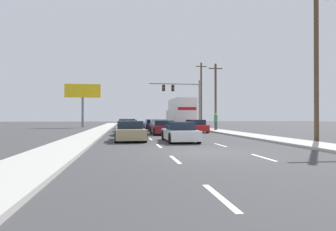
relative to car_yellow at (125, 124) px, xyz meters
name	(u,v)px	position (x,y,z in m)	size (l,w,h in m)	color
ground_plane	(152,129)	(3.49, -2.26, -0.56)	(140.00, 140.00, 0.00)	#3D3D3F
sidewalk_right	(212,130)	(9.86, -7.26, -0.49)	(2.23, 80.00, 0.14)	#B2AFA8
sidewalk_left	(98,131)	(-2.87, -7.26, -0.49)	(2.23, 80.00, 0.14)	#B2AFA8
lane_markings	(154,130)	(3.49, -4.15, -0.56)	(3.54, 62.00, 0.01)	silver
car_yellow	(125,124)	(0.00, 0.00, 0.00)	(2.00, 4.56, 1.23)	yellow
car_blue	(127,126)	(0.25, -7.73, 0.06)	(2.05, 4.05, 1.35)	#1E389E
car_green	(128,128)	(0.25, -13.88, 0.03)	(1.86, 4.60, 1.30)	#196B38
car_tan	(130,132)	(0.32, -20.21, 0.02)	(2.03, 4.49, 1.29)	tan
car_navy	(151,124)	(3.60, 0.13, 0.01)	(1.90, 4.47, 1.24)	#141E4C
car_black	(159,126)	(3.73, -7.25, 0.02)	(1.99, 4.45, 1.27)	black
car_maroon	(163,128)	(3.37, -13.54, 0.02)	(1.98, 4.46, 1.23)	maroon
car_white	(180,133)	(3.44, -21.49, 0.00)	(1.90, 4.17, 1.24)	white
box_truck	(180,112)	(7.14, -2.33, 1.60)	(2.76, 8.50, 3.85)	white
car_red	(195,126)	(7.12, -10.54, 0.02)	(1.99, 4.29, 1.28)	red
traffic_signal_mast	(179,92)	(8.40, 5.00, 4.85)	(8.02, 0.69, 7.35)	#595B56
utility_pole_near	(316,63)	(11.70, -23.15, 4.34)	(1.80, 0.28, 9.52)	brown
utility_pole_mid	(216,95)	(11.50, -3.62, 3.76)	(1.80, 0.28, 8.38)	brown
utility_pole_far	(201,94)	(12.11, 5.74, 4.72)	(1.80, 0.28, 10.28)	brown
roadside_billboard	(83,95)	(-6.35, 6.17, 4.31)	(5.35, 0.36, 6.60)	slate
pedestrian_near_corner	(216,121)	(10.04, -8.28, 0.52)	(0.38, 0.38, 1.87)	#3F3F42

